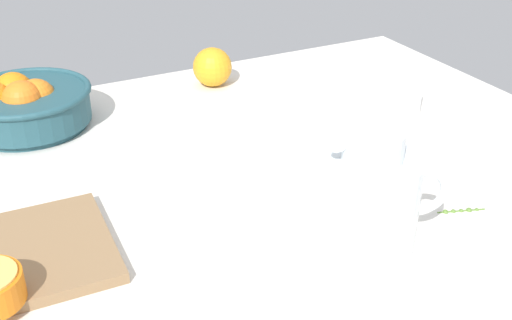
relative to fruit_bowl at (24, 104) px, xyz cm
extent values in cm
cube|color=silver|center=(27.29, -37.78, -6.14)|extent=(134.14, 104.82, 3.00)
cylinder|color=#234C56|center=(0.49, -0.30, -4.04)|extent=(21.30, 21.30, 1.20)
cylinder|color=#234C56|center=(0.49, -0.30, -0.52)|extent=(23.16, 23.16, 5.85)
torus|color=#234C56|center=(0.49, -0.30, 2.41)|extent=(24.36, 24.36, 1.20)
sphere|color=orange|center=(2.41, -0.77, 1.10)|extent=(7.25, 7.25, 7.25)
sphere|color=orange|center=(-0.85, 4.70, 1.03)|extent=(7.39, 7.39, 7.39)
sphere|color=orange|center=(-0.26, -2.22, 1.68)|extent=(7.43, 7.43, 7.43)
cylinder|color=white|center=(35.16, -60.03, 2.02)|extent=(13.68, 13.68, 13.33)
cylinder|color=white|center=(35.16, -60.03, 10.73)|extent=(8.07, 8.07, 4.08)
cone|color=white|center=(30.45, -58.26, 12.16)|extent=(3.68, 3.79, 2.80)
torus|color=white|center=(42.32, -62.73, 3.36)|extent=(7.03, 3.61, 7.06)
cylinder|color=yellow|center=(35.16, -60.03, 0.23)|extent=(12.59, 12.59, 9.74)
cylinder|color=white|center=(67.20, -28.09, -0.41)|extent=(6.54, 6.54, 8.45)
cylinder|color=#F4A742|center=(67.20, -28.09, -1.86)|extent=(5.75, 5.75, 5.56)
sphere|color=orange|center=(39.90, 3.14, -0.41)|extent=(8.46, 8.46, 8.46)
cylinder|color=#557A30|center=(53.05, -59.98, -4.49)|extent=(7.10, 2.76, 0.30)
sphere|color=#557A30|center=(55.38, -60.81, -4.34)|extent=(0.64, 0.64, 0.64)
sphere|color=#557A30|center=(54.21, -60.39, -4.34)|extent=(0.92, 0.92, 0.92)
sphere|color=#557A30|center=(53.05, -59.98, -4.34)|extent=(0.71, 0.71, 0.71)
sphere|color=#557A30|center=(51.88, -59.57, -4.34)|extent=(0.76, 0.76, 0.76)
sphere|color=#557A30|center=(50.71, -59.16, -4.34)|extent=(0.87, 0.87, 0.87)
camera|label=1|loc=(-11.29, -118.29, 48.47)|focal=45.10mm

